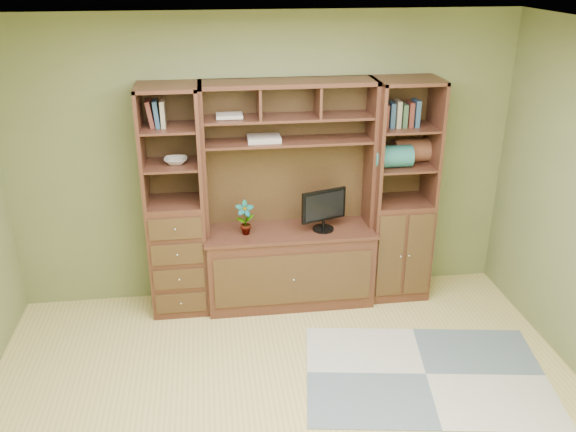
{
  "coord_description": "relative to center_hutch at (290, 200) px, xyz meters",
  "views": [
    {
      "loc": [
        -0.49,
        -3.2,
        3.0
      ],
      "look_at": [
        0.1,
        1.2,
        1.1
      ],
      "focal_mm": 38.0,
      "sensor_mm": 36.0,
      "label": 1
    }
  ],
  "objects": [
    {
      "name": "room",
      "position": [
        -0.19,
        -1.73,
        0.28
      ],
      "size": [
        4.6,
        4.1,
        2.64
      ],
      "color": "#D5BC70",
      "rests_on": "ground"
    },
    {
      "name": "center_hutch",
      "position": [
        0.0,
        0.0,
        0.0
      ],
      "size": [
        1.54,
        0.53,
        2.05
      ],
      "primitive_type": "cube",
      "color": "#492519",
      "rests_on": "ground"
    },
    {
      "name": "left_tower",
      "position": [
        -1.0,
        0.04,
        0.0
      ],
      "size": [
        0.5,
        0.45,
        2.05
      ],
      "primitive_type": "cube",
      "color": "#492519",
      "rests_on": "ground"
    },
    {
      "name": "right_tower",
      "position": [
        1.02,
        0.04,
        0.0
      ],
      "size": [
        0.55,
        0.45,
        2.05
      ],
      "primitive_type": "cube",
      "color": "#492519",
      "rests_on": "ground"
    },
    {
      "name": "rug",
      "position": [
        0.9,
        -1.25,
        -1.02
      ],
      "size": [
        2.02,
        1.51,
        0.01
      ],
      "primitive_type": "cube",
      "rotation": [
        0.0,
        0.0,
        -0.16
      ],
      "color": "#989D9D",
      "rests_on": "ground"
    },
    {
      "name": "monitor",
      "position": [
        0.3,
        -0.03,
        -0.03
      ],
      "size": [
        0.47,
        0.32,
        0.52
      ],
      "primitive_type": "cube",
      "rotation": [
        0.0,
        0.0,
        0.32
      ],
      "color": "black",
      "rests_on": "center_hutch"
    },
    {
      "name": "orchid",
      "position": [
        -0.4,
        -0.03,
        -0.14
      ],
      "size": [
        0.16,
        0.11,
        0.31
      ],
      "primitive_type": "imported",
      "color": "#A66438",
      "rests_on": "center_hutch"
    },
    {
      "name": "magazines",
      "position": [
        -0.21,
        0.09,
        0.54
      ],
      "size": [
        0.28,
        0.21,
        0.04
      ],
      "primitive_type": "cube",
      "color": "#B5A79A",
      "rests_on": "center_hutch"
    },
    {
      "name": "bowl",
      "position": [
        -0.97,
        0.04,
        0.39
      ],
      "size": [
        0.2,
        0.2,
        0.05
      ],
      "primitive_type": "imported",
      "color": "beige",
      "rests_on": "left_tower"
    },
    {
      "name": "blanket_teal",
      "position": [
        0.91,
        -0.01,
        0.36
      ],
      "size": [
        0.34,
        0.19,
        0.19
      ],
      "primitive_type": "cube",
      "color": "#286A63",
      "rests_on": "right_tower"
    },
    {
      "name": "blanket_red",
      "position": [
        1.14,
        0.12,
        0.37
      ],
      "size": [
        0.37,
        0.21,
        0.21
      ],
      "primitive_type": "cube",
      "color": "brown",
      "rests_on": "right_tower"
    }
  ]
}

